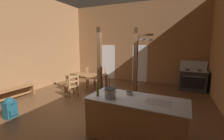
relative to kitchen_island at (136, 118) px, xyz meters
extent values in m
cube|color=brown|center=(-1.57, 1.00, -0.51)|extent=(8.16, 9.49, 0.10)
cube|color=#93663F|center=(-1.57, 5.41, 1.71)|extent=(8.16, 0.14, 4.34)
cube|color=#93663F|center=(-5.32, 1.00, 1.71)|extent=(0.14, 9.49, 4.34)
cube|color=white|center=(-3.23, 5.34, 0.57)|extent=(1.00, 0.01, 2.05)
cube|color=white|center=(-1.21, 5.34, 0.57)|extent=(0.84, 0.01, 2.05)
cube|color=olive|center=(0.00, 0.00, -0.01)|extent=(2.14, 1.01, 0.89)
cube|color=#A8AAB2|center=(0.00, 0.00, 0.45)|extent=(2.21, 1.07, 0.02)
cube|color=black|center=(0.47, -0.03, 0.46)|extent=(0.54, 0.43, 0.00)
cube|color=black|center=(0.02, 0.43, -0.41)|extent=(1.99, 0.15, 0.10)
cube|color=#2B2B2B|center=(1.45, 4.64, -0.01)|extent=(1.12, 0.79, 0.90)
cube|color=black|center=(1.43, 4.25, -0.04)|extent=(0.93, 0.04, 0.52)
cylinder|color=#A8AAB2|center=(1.43, 4.23, 0.24)|extent=(0.83, 0.05, 0.02)
cube|color=#A8AAB2|center=(1.45, 4.64, 0.46)|extent=(1.16, 0.83, 0.03)
cube|color=#A8AAB2|center=(1.46, 5.00, 0.66)|extent=(1.14, 0.07, 0.40)
cylinder|color=black|center=(1.69, 4.48, 0.48)|extent=(0.21, 0.21, 0.01)
cylinder|color=black|center=(1.19, 4.49, 0.48)|extent=(0.21, 0.21, 0.01)
cylinder|color=black|center=(1.70, 4.78, 0.48)|extent=(0.21, 0.21, 0.01)
cylinder|color=black|center=(1.20, 4.80, 0.48)|extent=(0.21, 0.21, 0.01)
cylinder|color=black|center=(1.76, 4.23, 0.36)|extent=(0.04, 0.03, 0.04)
cylinder|color=black|center=(1.54, 4.23, 0.36)|extent=(0.04, 0.03, 0.04)
cylinder|color=black|center=(1.32, 4.24, 0.36)|extent=(0.04, 0.03, 0.04)
cylinder|color=black|center=(1.10, 4.25, 0.36)|extent=(0.04, 0.03, 0.04)
cube|color=brown|center=(-0.66, 2.36, 0.89)|extent=(0.15, 0.15, 2.69)
cube|color=brown|center=(-0.40, 2.37, 1.97)|extent=(0.66, 0.11, 0.06)
cylinder|color=#A8AAB2|center=(-0.42, 2.37, 1.90)|extent=(0.01, 0.01, 0.14)
cylinder|color=#A8AAB2|center=(-0.42, 2.37, 1.80)|extent=(0.19, 0.19, 0.04)
cylinder|color=#A8AAB2|center=(-0.42, 2.37, 1.72)|extent=(0.02, 0.02, 0.14)
cylinder|color=#A8AAB2|center=(-0.18, 2.38, 1.88)|extent=(0.01, 0.01, 0.16)
cylinder|color=#A8AAB2|center=(-0.18, 2.38, 1.78)|extent=(0.23, 0.23, 0.04)
cylinder|color=#A8AAB2|center=(-0.18, 2.38, 1.70)|extent=(0.02, 0.02, 0.14)
cube|color=brown|center=(-1.83, 1.74, 0.89)|extent=(0.14, 0.14, 2.69)
cube|color=olive|center=(-2.94, 2.58, 0.25)|extent=(1.76, 1.01, 0.06)
cube|color=olive|center=(-3.75, 2.92, -0.12)|extent=(0.09, 0.09, 0.68)
cube|color=olive|center=(-2.18, 3.03, -0.12)|extent=(0.09, 0.09, 0.68)
cube|color=olive|center=(-3.70, 2.14, -0.12)|extent=(0.09, 0.09, 0.68)
cube|color=olive|center=(-2.12, 2.25, -0.12)|extent=(0.09, 0.09, 0.68)
cube|color=#9E7044|center=(-3.27, 3.48, -0.03)|extent=(0.57, 0.57, 0.04)
cube|color=#9E7044|center=(-3.16, 3.73, -0.25)|extent=(0.07, 0.07, 0.41)
cube|color=#9E7044|center=(-3.02, 3.38, -0.25)|extent=(0.07, 0.07, 0.41)
cube|color=#9E7044|center=(-3.52, 3.59, 0.02)|extent=(0.07, 0.07, 0.95)
cube|color=#9E7044|center=(-3.37, 3.24, 0.02)|extent=(0.07, 0.07, 0.95)
cube|color=#9E7044|center=(-3.45, 3.41, 0.38)|extent=(0.18, 0.37, 0.07)
cube|color=#9E7044|center=(-3.45, 3.41, 0.19)|extent=(0.18, 0.37, 0.07)
cube|color=#9E7044|center=(-3.10, 1.69, -0.03)|extent=(0.58, 0.58, 0.04)
cube|color=#9E7044|center=(-3.35, 1.60, -0.25)|extent=(0.07, 0.07, 0.41)
cube|color=#9E7044|center=(-3.20, 1.94, -0.25)|extent=(0.07, 0.07, 0.41)
cube|color=#9E7044|center=(-3.01, 1.44, 0.02)|extent=(0.07, 0.07, 0.95)
cube|color=#9E7044|center=(-2.85, 1.79, 0.02)|extent=(0.07, 0.07, 0.95)
cube|color=#9E7044|center=(-2.93, 1.61, 0.38)|extent=(0.19, 0.36, 0.07)
cube|color=#9E7044|center=(-2.93, 1.61, 0.19)|extent=(0.19, 0.36, 0.07)
cube|color=#9E7044|center=(-2.54, 3.49, -0.03)|extent=(0.61, 0.61, 0.04)
cube|color=#9E7044|center=(-2.28, 3.54, -0.25)|extent=(0.07, 0.07, 0.41)
cube|color=#9E7044|center=(-2.50, 3.23, -0.25)|extent=(0.07, 0.07, 0.41)
cube|color=#9E7044|center=(-2.59, 3.76, 0.02)|extent=(0.07, 0.07, 0.95)
cube|color=#9E7044|center=(-2.81, 3.45, 0.02)|extent=(0.07, 0.07, 0.95)
cube|color=#9E7044|center=(-2.70, 3.60, 0.38)|extent=(0.25, 0.33, 0.07)
cube|color=#9E7044|center=(-2.70, 3.60, 0.19)|extent=(0.25, 0.33, 0.07)
cube|color=olive|center=(-4.89, 0.50, -0.04)|extent=(0.43, 1.64, 0.04)
cube|color=olive|center=(-4.86, 1.25, -0.26)|extent=(0.31, 0.07, 0.40)
cube|color=olive|center=(-4.89, 0.50, -0.34)|extent=(0.12, 1.42, 0.06)
cube|color=#194756|center=(-3.57, -0.51, -0.22)|extent=(0.24, 0.33, 0.48)
cube|color=#194756|center=(-3.44, -0.50, -0.29)|extent=(0.07, 0.23, 0.17)
cylinder|color=black|center=(-3.70, -0.42, -0.22)|extent=(0.04, 0.04, 0.38)
cylinder|color=black|center=(-3.68, -0.61, -0.22)|extent=(0.04, 0.04, 0.38)
sphere|color=#194756|center=(-3.57, -0.51, 0.00)|extent=(0.29, 0.29, 0.27)
cylinder|color=#A8AAB2|center=(-0.56, -0.16, 0.56)|extent=(0.25, 0.25, 0.20)
cylinder|color=black|center=(-0.56, -0.16, 0.66)|extent=(0.26, 0.26, 0.01)
cylinder|color=#A8AAB2|center=(-0.70, -0.16, 0.61)|extent=(0.05, 0.02, 0.02)
cylinder|color=#A8AAB2|center=(-0.42, -0.16, 0.61)|extent=(0.05, 0.02, 0.02)
cylinder|color=silver|center=(-0.23, 0.23, 0.49)|extent=(0.18, 0.18, 0.06)
cylinder|color=black|center=(-0.23, 0.23, 0.52)|extent=(0.15, 0.15, 0.00)
cylinder|color=brown|center=(-0.87, -0.17, 0.57)|extent=(0.06, 0.06, 0.22)
cylinder|color=brown|center=(-0.87, -0.17, 0.72)|extent=(0.03, 0.03, 0.08)
camera|label=1|loc=(0.79, -3.15, 1.63)|focal=24.59mm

